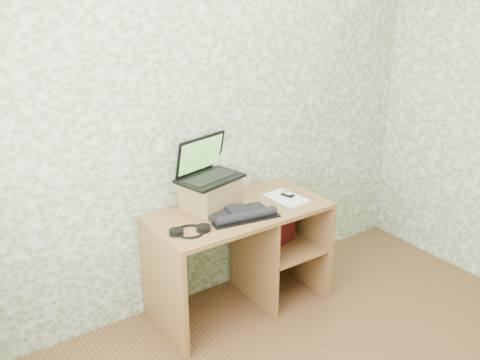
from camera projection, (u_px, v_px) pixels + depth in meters
wall_back at (213, 119)px, 3.57m from camera, size 3.50×0.00×3.50m
desk at (246, 240)px, 3.70m from camera, size 1.20×0.60×0.75m
riser at (210, 193)px, 3.54m from camera, size 0.38×0.34×0.19m
laptop at (206, 169)px, 3.52m from camera, size 0.46×0.38×0.27m
keyboard at (241, 214)px, 3.41m from camera, size 0.46×0.29×0.06m
headphones at (190, 231)px, 3.22m from camera, size 0.25×0.23×0.03m
notepad at (286, 198)px, 3.69m from camera, size 0.21×0.30×0.01m
mouse at (288, 194)px, 3.71m from camera, size 0.08×0.11×0.03m
pen at (287, 192)px, 3.76m from camera, size 0.07×0.12×0.01m
red_box at (279, 223)px, 3.79m from camera, size 0.29×0.16×0.34m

